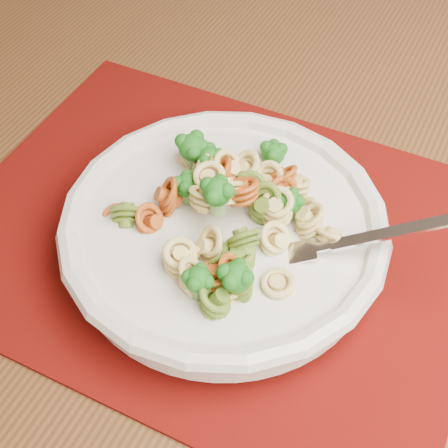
# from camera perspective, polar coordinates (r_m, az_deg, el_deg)

# --- Properties ---
(dining_table) EXTENTS (1.60, 1.25, 0.77)m
(dining_table) POSITION_cam_1_polar(r_m,az_deg,el_deg) (0.75, 3.62, 1.00)
(dining_table) COLOR #593519
(dining_table) RESTS_ON ground
(placemat) EXTENTS (0.56, 0.48, 0.00)m
(placemat) POSITION_cam_1_polar(r_m,az_deg,el_deg) (0.58, -0.90, -0.96)
(placemat) COLOR #4F0305
(placemat) RESTS_ON dining_table
(pasta_bowl) EXTENTS (0.29, 0.29, 0.05)m
(pasta_bowl) POSITION_cam_1_polar(r_m,az_deg,el_deg) (0.55, -0.00, -0.56)
(pasta_bowl) COLOR beige
(pasta_bowl) RESTS_ON placemat
(pasta_broccoli_heap) EXTENTS (0.24, 0.24, 0.06)m
(pasta_broccoli_heap) POSITION_cam_1_polar(r_m,az_deg,el_deg) (0.53, 0.00, 0.42)
(pasta_broccoli_heap) COLOR tan
(pasta_broccoli_heap) RESTS_ON pasta_bowl
(fork) EXTENTS (0.18, 0.06, 0.08)m
(fork) POSITION_cam_1_polar(r_m,az_deg,el_deg) (0.52, 7.06, -2.55)
(fork) COLOR silver
(fork) RESTS_ON pasta_bowl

